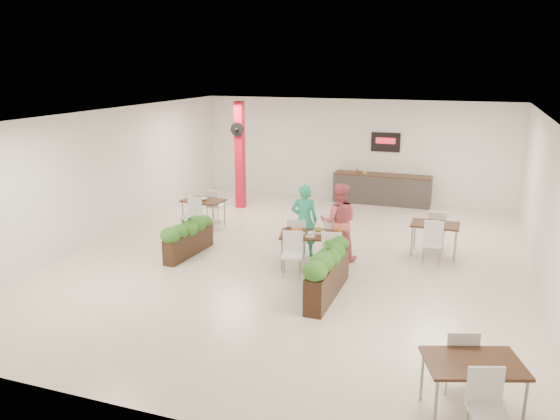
% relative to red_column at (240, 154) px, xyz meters
% --- Properties ---
extents(ground, '(12.00, 12.00, 0.00)m').
position_rel_red_column_xyz_m(ground, '(3.00, -3.79, -1.64)').
color(ground, beige).
rests_on(ground, ground).
extents(room_shell, '(10.10, 12.10, 3.22)m').
position_rel_red_column_xyz_m(room_shell, '(3.00, -3.79, 0.36)').
color(room_shell, white).
rests_on(room_shell, ground).
extents(red_column, '(0.40, 0.41, 3.20)m').
position_rel_red_column_xyz_m(red_column, '(0.00, 0.00, 0.00)').
color(red_column, red).
rests_on(red_column, ground).
extents(service_counter, '(3.00, 0.64, 2.20)m').
position_rel_red_column_xyz_m(service_counter, '(4.00, 1.86, -1.15)').
color(service_counter, '#2F2D2A').
rests_on(service_counter, ground).
extents(main_table, '(1.55, 1.85, 0.92)m').
position_rel_red_column_xyz_m(main_table, '(3.49, -4.17, -1.01)').
color(main_table, '#311F10').
rests_on(main_table, ground).
extents(diner_man, '(0.68, 0.52, 1.67)m').
position_rel_red_column_xyz_m(diner_man, '(3.10, -3.51, -0.81)').
color(diner_man, '#28AD82').
rests_on(diner_man, ground).
extents(diner_woman, '(0.98, 0.84, 1.75)m').
position_rel_red_column_xyz_m(diner_woman, '(3.90, -3.51, -0.77)').
color(diner_woman, '#DC626D').
rests_on(diner_woman, ground).
extents(planter_left, '(0.50, 1.79, 0.93)m').
position_rel_red_column_xyz_m(planter_left, '(0.61, -4.38, -1.15)').
color(planter_left, black).
rests_on(planter_left, ground).
extents(planter_right, '(0.42, 2.13, 1.12)m').
position_rel_red_column_xyz_m(planter_right, '(4.19, -5.55, -1.13)').
color(planter_right, black).
rests_on(planter_right, ground).
extents(side_table_a, '(1.13, 1.65, 0.92)m').
position_rel_red_column_xyz_m(side_table_a, '(-0.10, -2.25, -1.02)').
color(side_table_a, '#311F10').
rests_on(side_table_a, ground).
extents(side_table_b, '(1.06, 1.62, 0.92)m').
position_rel_red_column_xyz_m(side_table_b, '(5.91, -2.51, -1.02)').
color(side_table_b, '#311F10').
rests_on(side_table_b, ground).
extents(side_table_c, '(1.36, 1.67, 0.92)m').
position_rel_red_column_xyz_m(side_table_c, '(6.79, -8.49, -1.02)').
color(side_table_c, '#311F10').
rests_on(side_table_c, ground).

